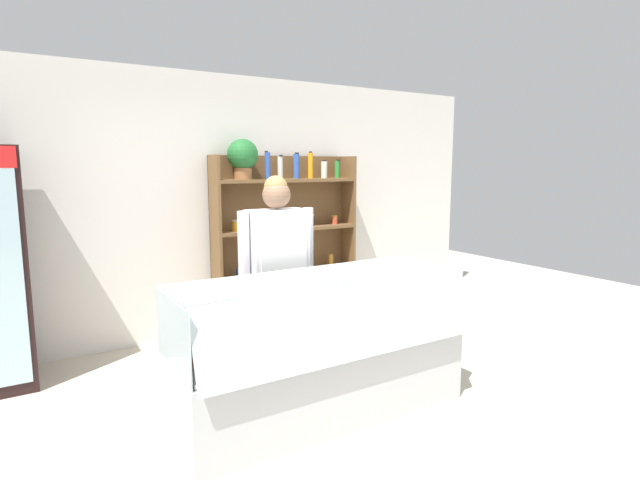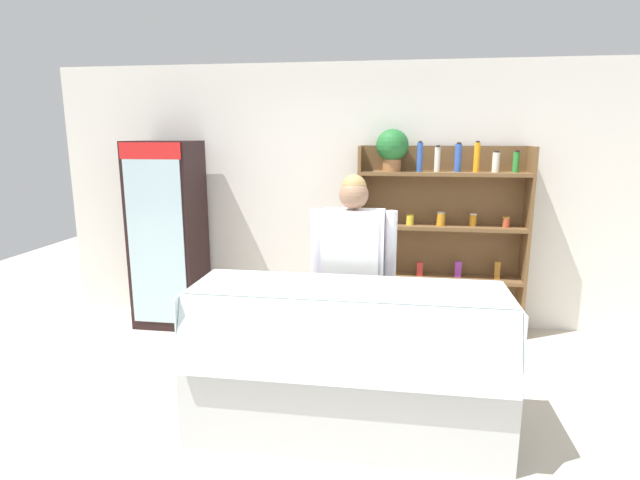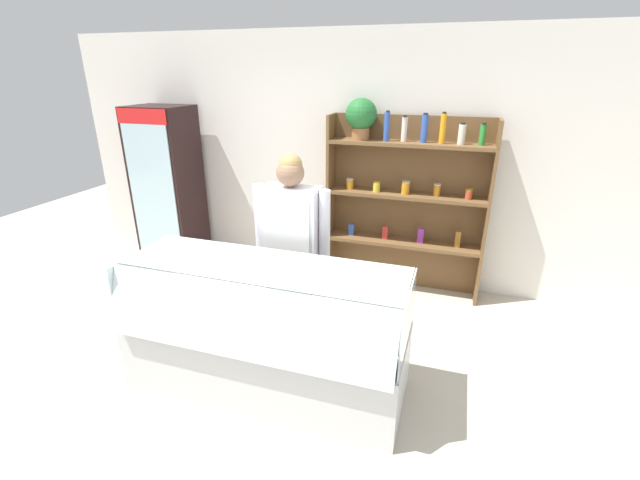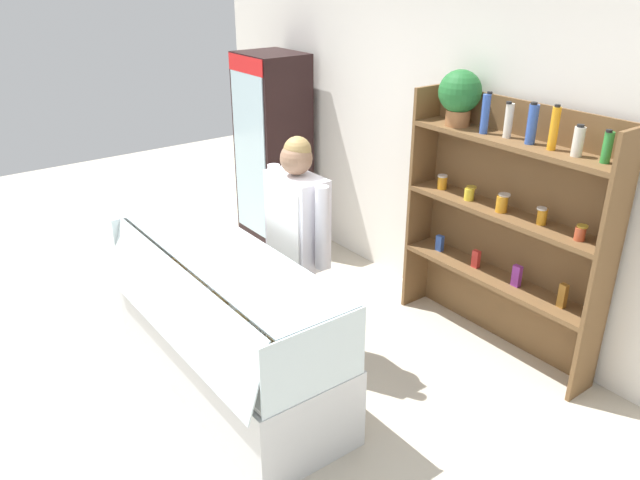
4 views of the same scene
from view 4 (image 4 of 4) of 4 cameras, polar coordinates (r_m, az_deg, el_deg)
name	(u,v)px [view 4 (image 4 of 4)]	position (r m, az deg, el deg)	size (l,w,h in m)	color
ground_plane	(217,393)	(4.53, -9.39, -13.67)	(12.00, 12.00, 0.00)	beige
back_wall	(456,151)	(5.19, 12.37, 7.99)	(6.80, 0.10, 2.70)	white
drinks_fridge	(273,148)	(6.56, -4.35, 8.36)	(0.66, 0.57, 1.92)	black
shelving_unit	(498,197)	(4.73, 16.00, 3.76)	(1.65, 0.31, 2.04)	brown
deli_display_case	(226,346)	(4.43, -8.57, -9.58)	(2.08, 0.80, 1.01)	silver
shop_clerk	(297,232)	(4.38, -2.13, 0.73)	(0.66, 0.25, 1.70)	#383D51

